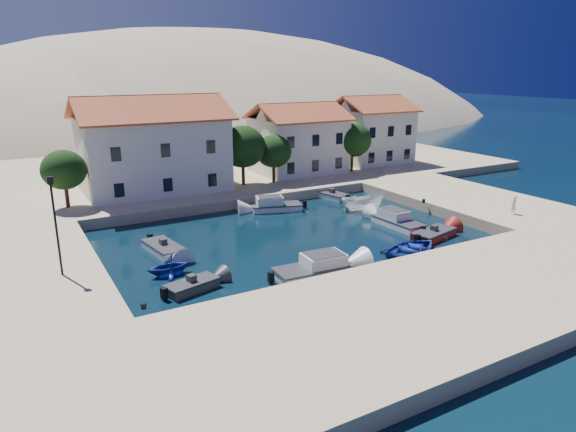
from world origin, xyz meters
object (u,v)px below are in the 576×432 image
object	(u,v)px
building_left	(152,143)
pedestrian	(514,205)
lamppost	(55,217)
rowboat_south	(413,254)
building_right	(371,129)
cabin_cruiser_east	(398,221)
building_mid	(298,137)
boat_east	(362,210)
cabin_cruiser_south	(314,269)

from	to	relation	value
building_left	pedestrian	size ratio (longest dim) A/B	9.00
building_left	pedestrian	bearing A→B (deg)	-45.05
lamppost	rowboat_south	world-z (taller)	lamppost
building_right	rowboat_south	xyz separation A→B (m)	(-17.97, -27.96, -5.47)
cabin_cruiser_east	pedestrian	xyz separation A→B (m)	(9.08, -4.53, 1.34)
building_mid	cabin_cruiser_east	distance (m)	21.89
building_right	cabin_cruiser_east	xyz separation A→B (m)	(-14.35, -22.24, -5.00)
building_right	cabin_cruiser_east	distance (m)	26.94
cabin_cruiser_east	boat_east	distance (m)	5.93
building_left	cabin_cruiser_south	size ratio (longest dim) A/B	2.69
rowboat_south	cabin_cruiser_east	size ratio (longest dim) A/B	1.01
building_mid	boat_east	xyz separation A→B (m)	(-1.73, -15.36, -5.22)
building_left	pedestrian	distance (m)	35.24
building_right	boat_east	xyz separation A→B (m)	(-13.73, -16.36, -5.47)
rowboat_south	boat_east	size ratio (longest dim) A/B	1.13
cabin_cruiser_south	boat_east	bearing A→B (deg)	45.30
building_right	cabin_cruiser_south	xyz separation A→B (m)	(-26.65, -27.81, -5.00)
building_left	cabin_cruiser_east	size ratio (longest dim) A/B	2.93
boat_east	building_left	bearing A→B (deg)	62.70
cabin_cruiser_south	rowboat_south	distance (m)	8.69
building_left	cabin_cruiser_south	bearing A→B (deg)	-82.60
cabin_cruiser_east	boat_east	world-z (taller)	cabin_cruiser_east
cabin_cruiser_south	pedestrian	size ratio (longest dim) A/B	3.35
building_left	rowboat_south	distance (m)	29.22
lamppost	cabin_cruiser_south	xyz separation A→B (m)	(14.85, -5.81, -4.28)
building_mid	boat_east	distance (m)	16.31
rowboat_south	pedestrian	bearing A→B (deg)	-97.54
building_mid	lamppost	distance (m)	36.21
pedestrian	building_right	bearing A→B (deg)	-101.88
pedestrian	building_mid	bearing A→B (deg)	-76.10
building_right	rowboat_south	size ratio (longest dim) A/B	1.87
lamppost	cabin_cruiser_east	xyz separation A→B (m)	(27.15, -0.24, -4.28)
building_mid	rowboat_south	distance (m)	28.11
building_right	rowboat_south	world-z (taller)	building_right
boat_east	cabin_cruiser_east	bearing A→B (deg)	-171.89
cabin_cruiser_east	building_mid	bearing A→B (deg)	-7.99
rowboat_south	cabin_cruiser_east	world-z (taller)	cabin_cruiser_east
rowboat_south	cabin_cruiser_south	bearing A→B (deg)	76.10
lamppost	cabin_cruiser_east	size ratio (longest dim) A/B	1.24
building_right	rowboat_south	bearing A→B (deg)	-122.73
rowboat_south	pedestrian	xyz separation A→B (m)	(12.71, 1.19, 1.82)
building_mid	lamppost	size ratio (longest dim) A/B	1.69
pedestrian	boat_east	bearing A→B (deg)	-51.64
building_right	lamppost	xyz separation A→B (m)	(-41.50, -22.00, -0.72)
rowboat_south	pedestrian	distance (m)	12.89
cabin_cruiser_south	building_left	bearing A→B (deg)	101.12
building_left	pedestrian	xyz separation A→B (m)	(24.73, -24.77, -4.12)
building_mid	cabin_cruiser_south	size ratio (longest dim) A/B	1.92
building_right	pedestrian	bearing A→B (deg)	-101.14
building_mid	building_right	size ratio (longest dim) A/B	1.11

